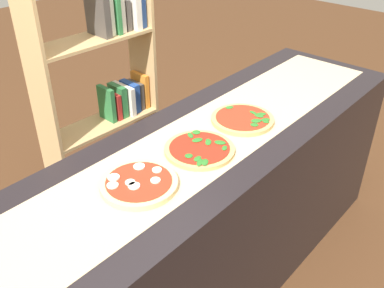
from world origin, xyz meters
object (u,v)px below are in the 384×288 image
(pizza_mozzarella_0, at_px, (139,183))
(pizza_spinach_2, at_px, (243,119))
(bookshelf, at_px, (110,87))
(pizza_spinach_1, at_px, (200,149))

(pizza_mozzarella_0, height_order, pizza_spinach_2, pizza_mozzarella_0)
(pizza_mozzarella_0, xyz_separation_m, bookshelf, (0.67, 0.99, -0.15))
(pizza_mozzarella_0, xyz_separation_m, pizza_spinach_1, (0.32, -0.02, -0.00))
(pizza_mozzarella_0, xyz_separation_m, pizza_spinach_2, (0.64, -0.00, -0.00))
(pizza_spinach_2, distance_m, bookshelf, 1.01)
(pizza_spinach_1, relative_size, bookshelf, 0.18)
(pizza_spinach_1, bearing_deg, pizza_mozzarella_0, 177.23)
(pizza_mozzarella_0, height_order, bookshelf, bookshelf)
(pizza_spinach_1, relative_size, pizza_spinach_2, 1.00)
(pizza_mozzarella_0, height_order, pizza_spinach_1, pizza_mozzarella_0)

